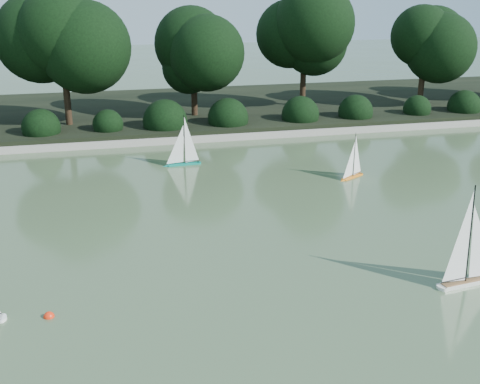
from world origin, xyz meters
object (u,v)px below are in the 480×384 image
(sailboat_white_b, at_px, (475,267))
(sailboat_teal, at_px, (181,157))
(sailboat_orange, at_px, (351,171))
(race_buoy, at_px, (49,317))

(sailboat_white_b, distance_m, sailboat_teal, 8.23)
(sailboat_teal, bearing_deg, sailboat_orange, -28.25)
(sailboat_white_b, relative_size, sailboat_teal, 1.23)
(sailboat_white_b, relative_size, race_buoy, 11.17)
(sailboat_orange, bearing_deg, sailboat_white_b, -93.41)
(sailboat_white_b, xyz_separation_m, race_buoy, (-6.34, 0.49, -0.26))
(sailboat_white_b, bearing_deg, sailboat_orange, 86.59)
(sailboat_teal, bearing_deg, race_buoy, -112.35)
(sailboat_teal, bearing_deg, sailboat_white_b, -65.03)
(sailboat_teal, relative_size, race_buoy, 9.09)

